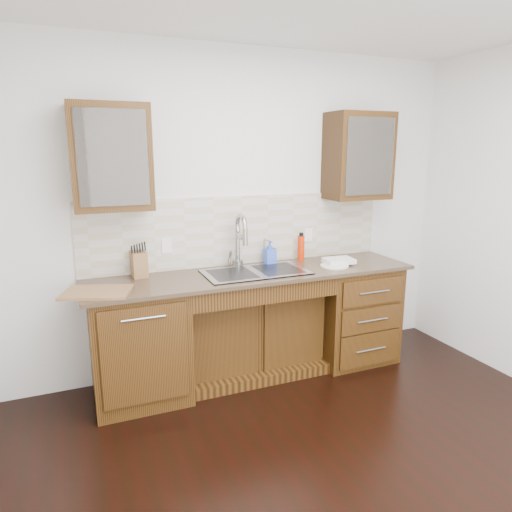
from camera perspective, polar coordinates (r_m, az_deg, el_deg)
name	(u,v)px	position (r m, az deg, el deg)	size (l,w,h in m)	color
ground	(347,491)	(3.02, 11.35, -26.86)	(4.00, 3.50, 0.10)	black
wall_back	(239,213)	(3.97, -2.20, 5.43)	(4.00, 0.10, 2.70)	white
base_cabinet_left	(139,343)	(3.65, -14.42, -10.52)	(0.70, 0.62, 0.88)	#593014
base_cabinet_center	(250,332)	(3.98, -0.72, -9.46)	(1.20, 0.44, 0.70)	#593014
base_cabinet_right	(350,311)	(4.30, 11.68, -6.75)	(0.70, 0.62, 0.88)	#593014
countertop	(255,274)	(3.72, -0.15, -2.25)	(2.70, 0.65, 0.03)	#84705B
backsplash	(241,230)	(3.93, -1.87, 3.23)	(2.70, 0.02, 0.59)	beige
sink	(256,283)	(3.72, -0.06, -3.34)	(0.84, 0.46, 0.19)	#9E9EA5
faucet	(238,244)	(3.84, -2.33, 1.53)	(0.04, 0.04, 0.40)	#999993
filter_tap	(264,250)	(3.95, 1.04, 0.70)	(0.02, 0.02, 0.24)	#999993
upper_cabinet_left	(111,158)	(3.49, -17.72, 11.62)	(0.55, 0.34, 0.75)	#593014
upper_cabinet_right	(358,156)	(4.22, 12.64, 12.06)	(0.55, 0.34, 0.75)	#593014
outlet_left	(167,246)	(3.77, -11.11, 1.23)	(0.08, 0.01, 0.12)	white
outlet_right	(308,235)	(4.20, 6.54, 2.61)	(0.08, 0.01, 0.12)	white
soap_bottle	(270,252)	(3.95, 1.72, 0.44)	(0.09, 0.10, 0.21)	blue
water_bottle	(301,248)	(4.10, 5.65, 0.97)	(0.06, 0.06, 0.22)	red
plate	(334,266)	(3.94, 9.78, -1.21)	(0.24, 0.24, 0.01)	white
dish_towel	(339,261)	(4.01, 10.31, -0.57)	(0.25, 0.18, 0.04)	silver
knife_block	(139,264)	(3.69, -14.45, -0.95)	(0.11, 0.18, 0.20)	brown
cutting_board	(97,292)	(3.34, -19.31, -4.30)	(0.45, 0.31, 0.02)	olive
cup_left_a	(92,165)	(3.48, -19.83, 10.65)	(0.13, 0.13, 0.10)	silver
cup_left_b	(131,165)	(3.50, -15.41, 10.91)	(0.10, 0.10, 0.09)	silver
cup_right_a	(348,162)	(4.17, 11.39, 11.42)	(0.13, 0.13, 0.10)	white
cup_right_b	(362,163)	(4.25, 13.11, 11.30)	(0.10, 0.10, 0.09)	white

